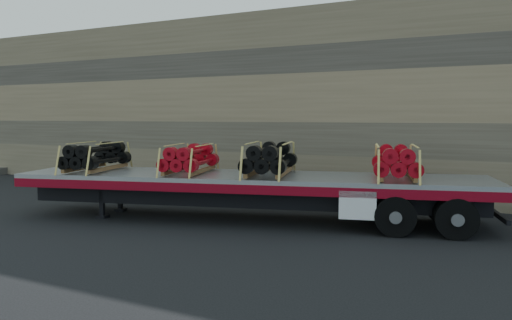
{
  "coord_description": "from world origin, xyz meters",
  "views": [
    {
      "loc": [
        5.94,
        -12.17,
        3.01
      ],
      "look_at": [
        -1.17,
        1.77,
        1.64
      ],
      "focal_mm": 35.0,
      "sensor_mm": 36.0,
      "label": 1
    }
  ],
  "objects": [
    {
      "name": "bundle_midrear",
      "position": [
        -0.14,
        0.62,
        1.79
      ],
      "size": [
        1.85,
        2.73,
        0.88
      ],
      "primitive_type": null,
      "rotation": [
        0.0,
        0.0,
        0.26
      ],
      "color": "black",
      "rests_on": "trailer"
    },
    {
      "name": "bundle_front",
      "position": [
        -5.39,
        -0.79,
        1.76
      ],
      "size": [
        1.74,
        2.57,
        0.83
      ],
      "primitive_type": null,
      "rotation": [
        0.0,
        0.0,
        0.26
      ],
      "color": "black",
      "rests_on": "trailer"
    },
    {
      "name": "bundle_rear",
      "position": [
        3.21,
        1.52,
        1.77
      ],
      "size": [
        1.77,
        2.62,
        0.85
      ],
      "primitive_type": null,
      "rotation": [
        0.0,
        0.0,
        0.26
      ],
      "color": "#A30815",
      "rests_on": "trailer"
    },
    {
      "name": "rock_wall",
      "position": [
        0.0,
        6.5,
        3.5
      ],
      "size": [
        44.0,
        3.0,
        7.0
      ],
      "primitive_type": "cube",
      "color": "#7A6B54",
      "rests_on": "ground"
    },
    {
      "name": "ground",
      "position": [
        0.0,
        0.0,
        0.0
      ],
      "size": [
        120.0,
        120.0,
        0.0
      ],
      "primitive_type": "plane",
      "color": "black",
      "rests_on": "ground"
    },
    {
      "name": "bundle_midfront",
      "position": [
        -2.46,
        -0.0,
        1.75
      ],
      "size": [
        1.69,
        2.49,
        0.81
      ],
      "primitive_type": null,
      "rotation": [
        0.0,
        0.0,
        0.26
      ],
      "color": "#A30815",
      "rests_on": "trailer"
    },
    {
      "name": "trailer",
      "position": [
        -0.74,
        0.46,
        0.67
      ],
      "size": [
        13.65,
        5.98,
        1.34
      ],
      "primitive_type": null,
      "rotation": [
        0.0,
        0.0,
        0.26
      ],
      "color": "#A7AAAF",
      "rests_on": "ground"
    }
  ]
}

